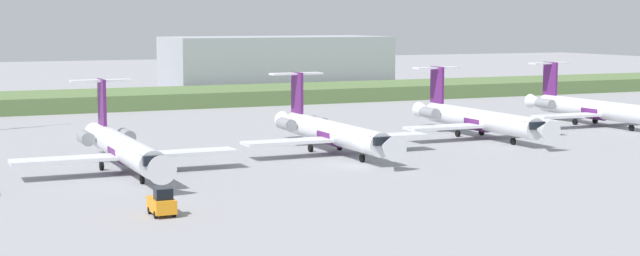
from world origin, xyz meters
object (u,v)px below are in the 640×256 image
object	(u,v)px
regional_jet_fourth	(478,119)
regional_jet_fifth	(594,108)
baggage_tug	(162,203)
regional_jet_third	(331,132)
regional_jet_second	(123,147)

from	to	relation	value
regional_jet_fourth	regional_jet_fifth	xyz separation A→B (m)	(23.97, 5.30, 0.00)
regional_jet_fifth	regional_jet_fourth	bearing A→B (deg)	-167.53
regional_jet_fourth	baggage_tug	size ratio (longest dim) A/B	9.69
regional_jet_third	baggage_tug	xyz separation A→B (m)	(-27.46, -26.96, -1.53)
regional_jet_second	regional_jet_fourth	bearing A→B (deg)	10.44
regional_jet_fourth	regional_jet_fifth	size ratio (longest dim) A/B	1.00
regional_jet_second	regional_jet_third	distance (m)	25.69
regional_jet_second	regional_jet_fifth	size ratio (longest dim) A/B	1.00
regional_jet_third	baggage_tug	world-z (taller)	regional_jet_third
regional_jet_fifth	regional_jet_third	bearing A→B (deg)	-167.49
regional_jet_third	regional_jet_fourth	size ratio (longest dim) A/B	1.00
regional_jet_second	baggage_tug	size ratio (longest dim) A/B	9.69
regional_jet_second	regional_jet_third	bearing A→B (deg)	8.42
regional_jet_fifth	baggage_tug	bearing A→B (deg)	-153.48
regional_jet_second	regional_jet_fourth	xyz separation A→B (m)	(49.31, 9.09, 0.00)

